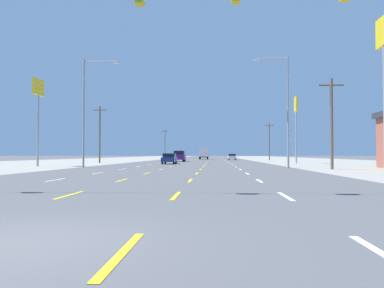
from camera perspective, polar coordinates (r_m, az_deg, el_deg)
ground_plane at (r=71.96m, az=0.86°, el=-2.54°), size 572.00×572.00×0.00m
lot_apron_left at (r=77.07m, az=-17.87°, el=-2.40°), size 28.00×440.00×0.01m
lot_apron_right at (r=75.12m, az=20.10°, el=-2.41°), size 28.00×440.00×0.01m
lane_markings at (r=110.44m, az=1.70°, el=-2.17°), size 10.64×227.60×0.01m
signal_span_wire at (r=14.55m, az=-7.92°, el=14.01°), size 26.52×0.52×9.07m
sedan_inner_left_nearest at (r=55.42m, az=-3.24°, el=-2.08°), size 1.80×4.50×1.46m
suv_inner_left_near at (r=73.24m, az=-1.80°, el=-1.72°), size 1.98×4.90×1.98m
sedan_far_right_mid at (r=95.92m, az=5.72°, el=-1.82°), size 1.80×4.50×1.46m
sedan_far_left_midfar at (r=108.05m, az=-2.00°, el=-1.79°), size 1.80×4.50×1.46m
box_truck_center_turn_far at (r=107.81m, az=1.68°, el=-1.21°), size 2.40×7.20×3.23m
pole_sign_left_row_1 at (r=48.38m, az=-21.03°, el=6.11°), size 0.24×2.60×9.80m
pole_sign_right_row_0 at (r=31.22m, az=25.67°, el=11.66°), size 0.24×2.30×10.88m
pole_sign_right_row_1 at (r=60.35m, az=14.57°, el=4.13°), size 0.24×1.64×9.72m
streetlight_left_row_0 at (r=41.74m, az=-14.76°, el=5.23°), size 3.61×0.26×10.91m
streetlight_right_row_0 at (r=40.31m, az=13.10°, el=5.47°), size 3.43×0.26×10.98m
utility_pole_right_row_0 at (r=37.82m, az=19.26°, el=3.01°), size 2.20×0.26×8.11m
utility_pole_left_row_1 at (r=64.16m, az=-12.99°, el=1.50°), size 2.20×0.26×8.87m
utility_pole_right_row_2 at (r=91.81m, az=10.95°, el=0.47°), size 2.20×0.26×8.46m
utility_pole_left_row_3 at (r=130.27m, az=-3.86°, el=0.08°), size 2.20×0.26×9.36m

